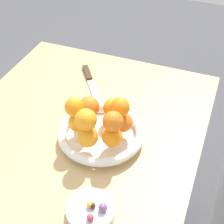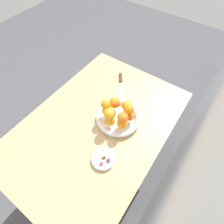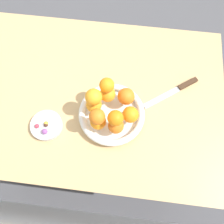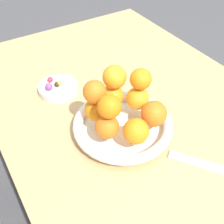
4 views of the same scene
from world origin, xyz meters
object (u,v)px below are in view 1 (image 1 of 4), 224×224
(dining_table, at_px, (64,172))
(orange_5, at_px, (89,107))
(candy_ball_1, at_px, (90,205))
(candy_ball_2, at_px, (90,218))
(fruit_bowl, at_px, (101,134))
(orange_7, at_px, (74,107))
(orange_6, at_px, (120,107))
(orange_2, at_px, (112,137))
(candy_ball_3, at_px, (92,205))
(knife, at_px, (91,82))
(orange_9, at_px, (113,121))
(candy_dish, at_px, (91,211))
(orange_3, at_px, (123,122))
(orange_4, at_px, (113,108))
(orange_1, at_px, (88,137))
(candy_ball_0, at_px, (103,208))
(orange_0, at_px, (79,122))
(orange_8, at_px, (86,120))

(dining_table, bearing_deg, orange_5, 168.57)
(candy_ball_1, height_order, candy_ball_2, same)
(fruit_bowl, xyz_separation_m, orange_5, (-0.05, -0.06, 0.05))
(orange_7, bearing_deg, orange_6, 110.75)
(orange_2, xyz_separation_m, candy_ball_3, (0.20, 0.02, -0.04))
(fruit_bowl, relative_size, candy_ball_2, 15.21)
(knife, bearing_deg, orange_2, 33.76)
(orange_6, height_order, knife, orange_6)
(knife, bearing_deg, orange_9, 34.00)
(candy_dish, bearing_deg, orange_3, -177.15)
(orange_5, height_order, orange_7, orange_7)
(fruit_bowl, height_order, orange_2, orange_2)
(orange_4, distance_m, candy_ball_3, 0.32)
(orange_4, height_order, candy_ball_1, orange_4)
(orange_1, xyz_separation_m, orange_7, (-0.04, -0.06, 0.06))
(orange_7, bearing_deg, dining_table, -15.77)
(candy_ball_0, bearing_deg, candy_ball_1, -85.64)
(orange_0, height_order, candy_ball_1, orange_0)
(candy_ball_2, bearing_deg, orange_4, -167.94)
(fruit_bowl, distance_m, orange_4, 0.09)
(orange_1, distance_m, candy_ball_0, 0.21)
(orange_1, height_order, orange_4, orange_4)
(orange_9, bearing_deg, knife, -146.00)
(fruit_bowl, distance_m, orange_7, 0.13)
(orange_9, bearing_deg, orange_3, 174.91)
(orange_3, bearing_deg, candy_ball_3, 3.64)
(orange_0, distance_m, orange_9, 0.13)
(candy_dish, bearing_deg, orange_7, -147.40)
(candy_ball_2, bearing_deg, orange_6, -173.36)
(candy_dish, xyz_separation_m, candy_ball_0, (-0.01, 0.03, 0.02))
(fruit_bowl, bearing_deg, orange_9, 51.71)
(orange_4, xyz_separation_m, orange_5, (0.02, -0.07, 0.00))
(orange_4, bearing_deg, knife, -139.12)
(fruit_bowl, relative_size, candy_dish, 2.13)
(candy_ball_3, bearing_deg, dining_table, -132.30)
(orange_7, bearing_deg, candy_ball_0, 38.60)
(orange_8, relative_size, candy_ball_1, 3.61)
(orange_8, distance_m, candy_ball_0, 0.23)
(candy_dish, xyz_separation_m, orange_5, (-0.29, -0.13, 0.06))
(fruit_bowl, bearing_deg, orange_4, 170.71)
(fruit_bowl, distance_m, candy_ball_2, 0.29)
(dining_table, bearing_deg, candy_dish, 46.38)
(orange_3, height_order, orange_8, orange_8)
(orange_6, bearing_deg, candy_dish, 4.76)
(fruit_bowl, xyz_separation_m, candy_ball_3, (0.24, 0.08, 0.01))
(orange_3, distance_m, orange_8, 0.13)
(candy_dish, relative_size, candy_ball_0, 5.62)
(candy_ball_2, bearing_deg, candy_ball_1, -155.56)
(candy_dish, distance_m, orange_3, 0.28)
(dining_table, relative_size, candy_ball_3, 69.35)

